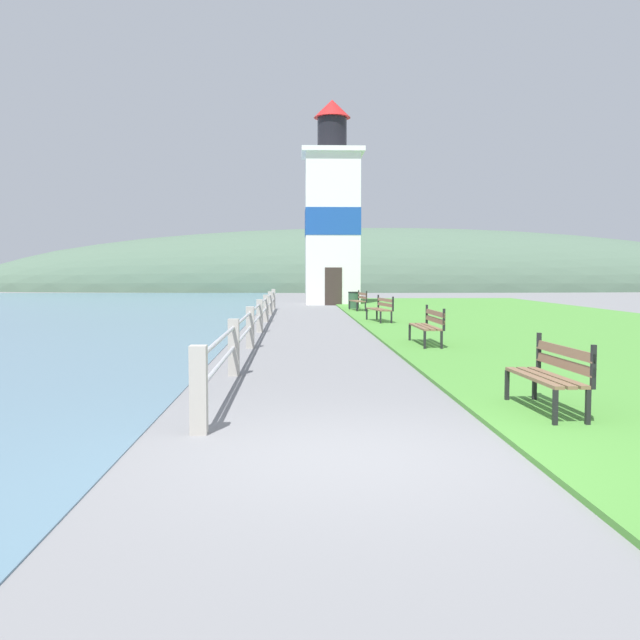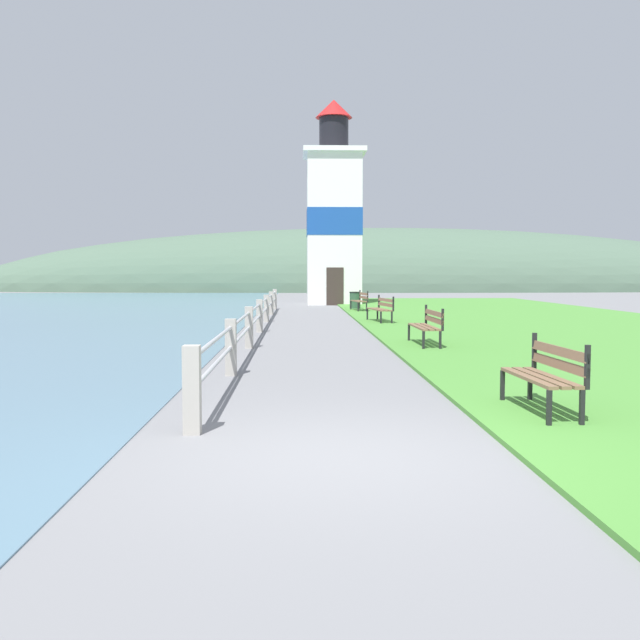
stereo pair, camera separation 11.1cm
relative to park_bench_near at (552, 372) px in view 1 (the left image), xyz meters
The scene contains 10 objects.
ground_plane 3.20m from the park_bench_near, 144.64° to the right, with size 160.00×160.00×0.00m, color slate.
grass_verge 14.98m from the park_bench_near, 70.24° to the left, with size 12.00×47.76×0.06m.
seawall_railing 12.88m from the park_bench_near, 108.62° to the left, with size 0.18×26.25×0.95m.
park_bench_near is the anchor object (origin of this frame).
park_bench_midway 8.01m from the park_bench_near, 89.87° to the left, with size 0.49×2.00×0.94m.
park_bench_far 15.87m from the park_bench_near, 90.50° to the left, with size 0.74×2.01×0.94m.
park_bench_by_lighthouse 23.01m from the park_bench_near, 90.62° to the left, with size 0.67×1.74×0.94m.
lighthouse 30.89m from the park_bench_near, 92.01° to the left, with size 3.32×3.32×11.03m.
trash_bin 24.70m from the park_bench_near, 90.83° to the left, with size 0.54×0.54×0.84m.
distant_hillside 60.26m from the park_bench_near, 84.84° to the left, with size 80.00×16.00×12.00m.
Camera 1 is at (-0.50, -6.56, 1.73)m, focal length 40.00 mm.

